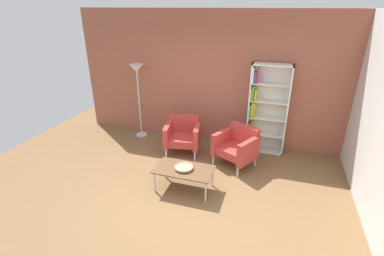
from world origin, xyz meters
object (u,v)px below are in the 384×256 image
(armchair_by_bookshelf, at_px, (183,135))
(armchair_corner_red, at_px, (237,146))
(decorative_bowl, at_px, (184,167))
(bookshelf_tall, at_px, (264,110))
(floor_lamp_torchiere, at_px, (137,77))
(coffee_table_low, at_px, (184,170))

(armchair_by_bookshelf, distance_m, armchair_corner_red, 1.20)
(decorative_bowl, bearing_deg, bookshelf_tall, 59.43)
(armchair_corner_red, bearing_deg, floor_lamp_torchiere, -167.96)
(coffee_table_low, distance_m, armchair_by_bookshelf, 1.35)
(armchair_by_bookshelf, bearing_deg, bookshelf_tall, 11.85)
(coffee_table_low, distance_m, decorative_bowl, 0.07)
(coffee_table_low, xyz_separation_m, armchair_by_bookshelf, (-0.46, 1.26, 0.05))
(decorative_bowl, relative_size, armchair_by_bookshelf, 0.39)
(bookshelf_tall, bearing_deg, armchair_by_bookshelf, -157.91)
(coffee_table_low, relative_size, armchair_by_bookshelf, 1.22)
(coffee_table_low, xyz_separation_m, floor_lamp_torchiere, (-1.73, 1.77, 1.08))
(armchair_by_bookshelf, distance_m, floor_lamp_torchiere, 1.71)
(coffee_table_low, bearing_deg, decorative_bowl, 93.58)
(coffee_table_low, distance_m, floor_lamp_torchiere, 2.70)
(floor_lamp_torchiere, bearing_deg, bookshelf_tall, 2.80)
(decorative_bowl, bearing_deg, floor_lamp_torchiere, 134.35)
(armchair_by_bookshelf, xyz_separation_m, floor_lamp_torchiere, (-1.26, 0.51, 1.03))
(coffee_table_low, relative_size, decorative_bowl, 3.12)
(floor_lamp_torchiere, bearing_deg, armchair_corner_red, -15.32)
(bookshelf_tall, relative_size, armchair_corner_red, 2.06)
(bookshelf_tall, distance_m, floor_lamp_torchiere, 2.91)
(bookshelf_tall, relative_size, armchair_by_bookshelf, 2.32)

